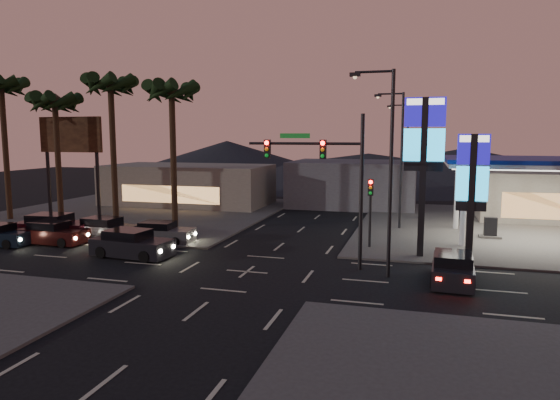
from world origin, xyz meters
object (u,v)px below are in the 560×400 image
(pylon_sign_short, at_px, (472,179))
(car_lane_b_mid, at_px, (105,229))
(traffic_signal_mast, at_px, (328,168))
(car_lane_a_mid, at_px, (53,233))
(pylon_sign_tall, at_px, (424,145))
(suv_station, at_px, (453,268))
(gas_station, at_px, (544,164))
(car_lane_b_front, at_px, (161,233))
(car_lane_b_rear, at_px, (54,227))
(car_lane_a_front, at_px, (131,244))

(pylon_sign_short, distance_m, car_lane_b_mid, 23.16)
(traffic_signal_mast, distance_m, car_lane_b_mid, 16.50)
(car_lane_a_mid, bearing_deg, car_lane_b_mid, 39.81)
(pylon_sign_tall, distance_m, car_lane_a_mid, 23.62)
(suv_station, bearing_deg, car_lane_a_mid, 175.23)
(gas_station, distance_m, car_lane_b_front, 25.08)
(gas_station, height_order, pylon_sign_tall, pylon_sign_tall)
(traffic_signal_mast, xyz_separation_m, suv_station, (6.24, -1.06, -4.55))
(car_lane_b_front, bearing_deg, car_lane_b_rear, -174.79)
(gas_station, bearing_deg, car_lane_b_mid, -165.87)
(car_lane_b_mid, height_order, suv_station, car_lane_b_mid)
(pylon_sign_short, height_order, car_lane_a_mid, pylon_sign_short)
(car_lane_b_mid, xyz_separation_m, suv_station, (21.81, -4.07, -0.01))
(traffic_signal_mast, distance_m, suv_station, 7.80)
(suv_station, bearing_deg, pylon_sign_tall, 108.11)
(pylon_sign_tall, relative_size, car_lane_a_mid, 2.01)
(car_lane_b_front, xyz_separation_m, car_lane_b_rear, (-7.68, -0.70, 0.13))
(car_lane_a_front, xyz_separation_m, car_lane_b_mid, (-4.37, 3.76, -0.03))
(pylon_sign_tall, xyz_separation_m, car_lane_a_front, (-15.95, -4.26, -5.67))
(traffic_signal_mast, relative_size, car_lane_a_front, 1.63)
(car_lane_b_mid, height_order, car_lane_b_rear, car_lane_b_rear)
(gas_station, distance_m, traffic_signal_mast, 15.82)
(suv_station, bearing_deg, traffic_signal_mast, 170.34)
(gas_station, distance_m, car_lane_a_mid, 31.91)
(traffic_signal_mast, distance_m, car_lane_b_front, 12.72)
(pylon_sign_tall, bearing_deg, gas_station, 40.91)
(car_lane_a_mid, bearing_deg, car_lane_b_rear, 127.87)
(car_lane_a_front, bearing_deg, car_lane_b_mid, 139.26)
(car_lane_b_mid, distance_m, suv_station, 22.19)
(car_lane_a_mid, relative_size, car_lane_b_front, 1.03)
(car_lane_a_front, xyz_separation_m, car_lane_a_mid, (-6.83, 1.71, -0.05))
(gas_station, height_order, car_lane_b_front, gas_station)
(car_lane_a_front, bearing_deg, traffic_signal_mast, 3.83)
(car_lane_b_mid, bearing_deg, suv_station, -10.58)
(car_lane_b_front, bearing_deg, pylon_sign_short, -1.74)
(traffic_signal_mast, bearing_deg, suv_station, -9.66)
(pylon_sign_tall, height_order, car_lane_b_mid, pylon_sign_tall)
(pylon_sign_tall, xyz_separation_m, car_lane_a_mid, (-22.77, -2.55, -5.73))
(pylon_sign_short, distance_m, car_lane_b_rear, 26.66)
(gas_station, bearing_deg, traffic_signal_mast, -140.72)
(pylon_sign_short, xyz_separation_m, car_lane_a_front, (-18.45, -3.26, -3.94))
(car_lane_a_front, height_order, car_lane_b_front, car_lane_a_front)
(gas_station, distance_m, pylon_sign_tall, 10.01)
(car_lane_b_mid, relative_size, suv_station, 1.04)
(traffic_signal_mast, xyz_separation_m, car_lane_a_front, (-11.21, -0.75, -4.51))
(pylon_sign_tall, distance_m, car_lane_b_rear, 24.56)
(pylon_sign_tall, relative_size, car_lane_b_mid, 1.94)
(pylon_sign_tall, height_order, pylon_sign_short, pylon_sign_tall)
(car_lane_a_mid, distance_m, car_lane_b_mid, 3.20)
(car_lane_a_mid, bearing_deg, pylon_sign_short, 3.51)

